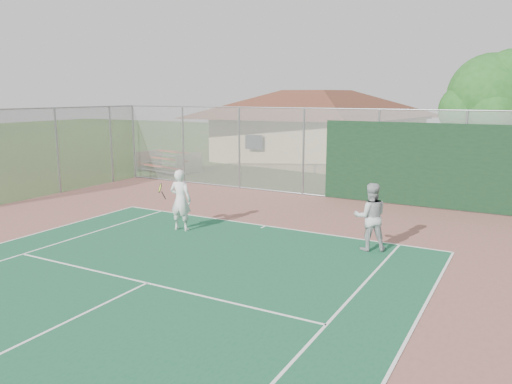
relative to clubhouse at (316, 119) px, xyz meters
The scene contains 7 objects.
back_fence 11.46m from the clubhouse, 55.76° to the right, with size 20.08×0.11×3.53m.
side_fence_left 15.06m from the clubhouse, 112.18° to the right, with size 0.08×9.00×3.50m.
clubhouse is the anchor object (origin of this frame).
bleachers 9.24m from the clubhouse, 126.72° to the right, with size 3.11×2.15×1.06m.
tree 11.04m from the clubhouse, 26.92° to the right, with size 4.17×3.95×5.81m.
player_white_front 16.44m from the clubhouse, 81.87° to the right, with size 1.07×0.76×1.84m.
player_grey_back 17.33m from the clubhouse, 63.00° to the right, with size 1.07×0.98×1.78m.
Camera 1 is at (7.00, -1.37, 4.02)m, focal length 35.00 mm.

